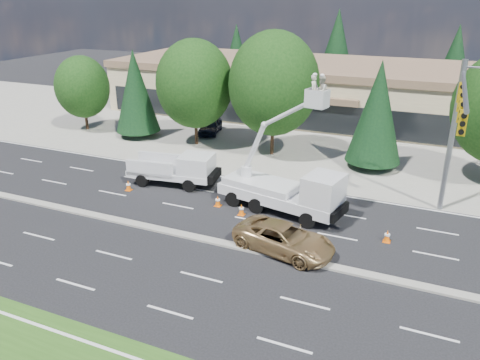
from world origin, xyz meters
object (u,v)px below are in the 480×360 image
at_px(signal_mast, 457,121).
at_px(minivan, 284,238).
at_px(utility_pickup, 177,172).
at_px(bucket_truck, 290,186).

height_order(signal_mast, minivan, signal_mast).
distance_m(utility_pickup, minivan, 11.12).
height_order(signal_mast, bucket_truck, signal_mast).
bearing_deg(bucket_truck, utility_pickup, -177.46).
xyz_separation_m(signal_mast, utility_pickup, (-16.81, -0.78, -5.13)).
bearing_deg(minivan, utility_pickup, 71.17).
height_order(bucket_truck, minivan, bucket_truck).
relative_size(utility_pickup, bucket_truck, 0.72).
bearing_deg(utility_pickup, bucket_truck, -17.06).
xyz_separation_m(bucket_truck, minivan, (1.13, -4.34, -1.08)).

